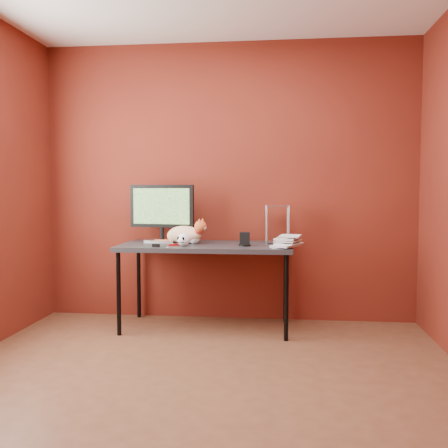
# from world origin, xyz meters

# --- Properties ---
(room) EXTENTS (3.52, 3.52, 2.61)m
(room) POSITION_xyz_m (0.00, 0.00, 1.45)
(room) COLOR #542F1C
(room) RESTS_ON ground
(desk) EXTENTS (1.50, 0.70, 0.75)m
(desk) POSITION_xyz_m (-0.15, 1.37, 0.70)
(desk) COLOR black
(desk) RESTS_ON ground
(monitor) EXTENTS (0.60, 0.23, 0.52)m
(monitor) POSITION_xyz_m (-0.58, 1.50, 1.04)
(monitor) COLOR #A3A2A7
(monitor) RESTS_ON desk
(cat) EXTENTS (0.49, 0.29, 0.23)m
(cat) POSITION_xyz_m (-0.35, 1.41, 0.83)
(cat) COLOR orange
(cat) RESTS_ON desk
(skull_mug) EXTENTS (0.11, 0.12, 0.11)m
(skull_mug) POSITION_xyz_m (-0.32, 1.19, 0.81)
(skull_mug) COLOR white
(skull_mug) RESTS_ON desk
(speaker) EXTENTS (0.10, 0.10, 0.12)m
(speaker) POSITION_xyz_m (0.20, 1.26, 0.80)
(speaker) COLOR black
(speaker) RESTS_ON desk
(book_stack) EXTENTS (0.27, 0.29, 1.15)m
(book_stack) POSITION_xyz_m (0.48, 1.24, 1.33)
(book_stack) COLOR beige
(book_stack) RESTS_ON desk
(wire_rack) EXTENTS (0.21, 0.18, 0.34)m
(wire_rack) POSITION_xyz_m (0.47, 1.56, 0.92)
(wire_rack) COLOR #A3A2A7
(wire_rack) RESTS_ON desk
(pocket_knife) EXTENTS (0.09, 0.06, 0.02)m
(pocket_knife) POSITION_xyz_m (-0.41, 1.21, 0.76)
(pocket_knife) COLOR maroon
(pocket_knife) RESTS_ON desk
(black_gadget) EXTENTS (0.06, 0.04, 0.03)m
(black_gadget) POSITION_xyz_m (-0.53, 1.10, 0.76)
(black_gadget) COLOR black
(black_gadget) RESTS_ON desk
(washer) EXTENTS (0.04, 0.04, 0.00)m
(washer) POSITION_xyz_m (-0.42, 1.08, 0.75)
(washer) COLOR #A3A2A7
(washer) RESTS_ON desk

